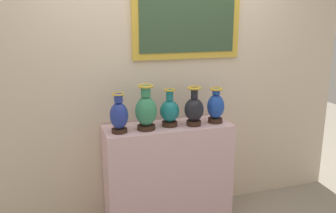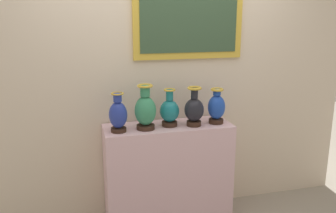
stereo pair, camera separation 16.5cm
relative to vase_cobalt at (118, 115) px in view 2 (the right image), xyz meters
The scene contains 7 objects.
display_shelf 0.78m from the vase_cobalt, ahead, with size 1.16×0.41×0.95m, color beige.
back_wall 0.63m from the vase_cobalt, 35.55° to the left, with size 3.89×0.14×2.74m.
vase_cobalt is the anchor object (origin of this frame).
vase_jade 0.24m from the vase_cobalt, ahead, with size 0.19×0.19×0.40m.
vase_teal 0.47m from the vase_cobalt, ahead, with size 0.18×0.18×0.34m.
vase_onyx 0.68m from the vase_cobalt, ahead, with size 0.17×0.17×0.36m.
vase_sapphire 0.90m from the vase_cobalt, ahead, with size 0.16×0.16×0.33m.
Camera 2 is at (-0.80, -3.01, 1.92)m, focal length 38.47 mm.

